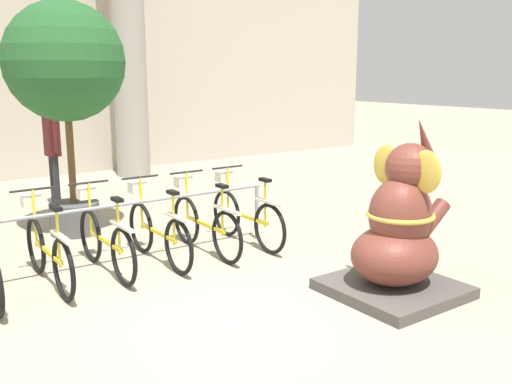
# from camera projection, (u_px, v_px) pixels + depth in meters

# --- Properties ---
(ground_plane) EXTENTS (60.00, 60.00, 0.00)m
(ground_plane) POSITION_uv_depth(u_px,v_px,m) (242.00, 314.00, 5.45)
(ground_plane) COLOR #9E937F
(building_facade) EXTENTS (20.00, 0.20, 6.00)m
(building_facade) POSITION_uv_depth(u_px,v_px,m) (6.00, 35.00, 11.68)
(building_facade) COLOR #BCB29E
(building_facade) RESTS_ON ground_plane
(column_right) EXTENTS (0.91, 0.91, 5.16)m
(column_right) POSITION_uv_depth(u_px,v_px,m) (129.00, 55.00, 12.23)
(column_right) COLOR gray
(column_right) RESTS_ON ground_plane
(bike_rack) EXTENTS (3.84, 0.05, 0.77)m
(bike_rack) POSITION_uv_depth(u_px,v_px,m) (128.00, 216.00, 6.71)
(bike_rack) COLOR gray
(bike_rack) RESTS_ON ground_plane
(bicycle_1) EXTENTS (0.48, 1.66, 1.00)m
(bicycle_1) POSITION_uv_depth(u_px,v_px,m) (47.00, 249.00, 6.12)
(bicycle_1) COLOR black
(bicycle_1) RESTS_ON ground_plane
(bicycle_2) EXTENTS (0.48, 1.66, 1.00)m
(bicycle_2) POSITION_uv_depth(u_px,v_px,m) (104.00, 239.00, 6.51)
(bicycle_2) COLOR black
(bicycle_2) RESTS_ON ground_plane
(bicycle_3) EXTENTS (0.48, 1.66, 1.00)m
(bicycle_3) POSITION_uv_depth(u_px,v_px,m) (157.00, 230.00, 6.86)
(bicycle_3) COLOR black
(bicycle_3) RESTS_ON ground_plane
(bicycle_4) EXTENTS (0.48, 1.66, 1.00)m
(bicycle_4) POSITION_uv_depth(u_px,v_px,m) (204.00, 222.00, 7.22)
(bicycle_4) COLOR black
(bicycle_4) RESTS_ON ground_plane
(bicycle_5) EXTENTS (0.48, 1.66, 1.00)m
(bicycle_5) POSITION_uv_depth(u_px,v_px,m) (245.00, 215.00, 7.60)
(bicycle_5) COLOR black
(bicycle_5) RESTS_ON ground_plane
(elephant_statue) EXTENTS (1.23, 1.23, 1.84)m
(elephant_statue) POSITION_uv_depth(u_px,v_px,m) (399.00, 235.00, 5.84)
(elephant_statue) COLOR #4C4742
(elephant_statue) RESTS_ON ground_plane
(person_pedestrian) EXTENTS (0.24, 0.47, 1.79)m
(person_pedestrian) POSITION_uv_depth(u_px,v_px,m) (52.00, 143.00, 9.57)
(person_pedestrian) COLOR #28282D
(person_pedestrian) RESTS_ON ground_plane
(potted_tree) EXTENTS (1.63, 1.63, 3.22)m
(potted_tree) POSITION_uv_depth(u_px,v_px,m) (65.00, 69.00, 7.71)
(potted_tree) COLOR #4C4C4C
(potted_tree) RESTS_ON ground_plane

